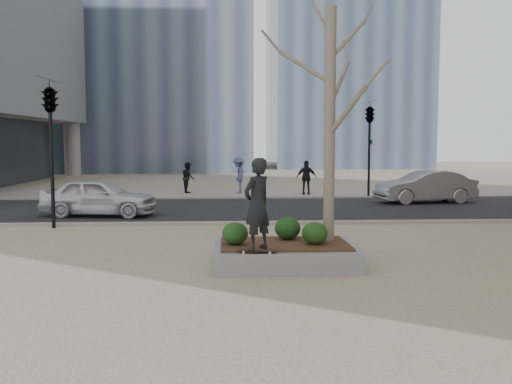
{
  "coord_description": "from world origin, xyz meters",
  "views": [
    {
      "loc": [
        -0.23,
        -11.93,
        2.65
      ],
      "look_at": [
        0.5,
        2.0,
        1.4
      ],
      "focal_mm": 40.0,
      "sensor_mm": 36.0,
      "label": 1
    }
  ],
  "objects": [
    {
      "name": "far_sidewalk",
      "position": [
        0.0,
        17.0,
        0.01
      ],
      "size": [
        60.0,
        6.0,
        0.02
      ],
      "primitive_type": "cube",
      "color": "gray",
      "rests_on": "ground"
    },
    {
      "name": "shrub_right",
      "position": [
        1.62,
        -0.19,
        0.72
      ],
      "size": [
        0.55,
        0.55,
        0.46
      ],
      "primitive_type": "ellipsoid",
      "color": "black",
      "rests_on": "planter_mulch"
    },
    {
      "name": "ground",
      "position": [
        0.0,
        0.0,
        0.0
      ],
      "size": [
        120.0,
        120.0,
        0.0
      ],
      "primitive_type": "plane",
      "color": "tan",
      "rests_on": "ground"
    },
    {
      "name": "shrub_middle",
      "position": [
        1.12,
        0.44,
        0.73
      ],
      "size": [
        0.57,
        0.57,
        0.49
      ],
      "primitive_type": "ellipsoid",
      "color": "black",
      "rests_on": "planter_mulch"
    },
    {
      "name": "traffic_light_near",
      "position": [
        -5.5,
        5.6,
        2.25
      ],
      "size": [
        0.6,
        2.48,
        4.5
      ],
      "primitive_type": null,
      "color": "black",
      "rests_on": "ground"
    },
    {
      "name": "car_silver",
      "position": [
        8.27,
        11.91,
        0.71
      ],
      "size": [
        4.33,
        2.0,
        1.38
      ],
      "primitive_type": "imported",
      "rotation": [
        0.0,
        0.0,
        4.85
      ],
      "color": "#95989C",
      "rests_on": "street"
    },
    {
      "name": "planter",
      "position": [
        1.0,
        0.0,
        0.23
      ],
      "size": [
        3.0,
        2.0,
        0.45
      ],
      "primitive_type": "cube",
      "color": "gray",
      "rests_on": "ground"
    },
    {
      "name": "traffic_light_far",
      "position": [
        6.5,
        14.6,
        2.25
      ],
      "size": [
        0.6,
        2.48,
        4.5
      ],
      "primitive_type": null,
      "color": "black",
      "rests_on": "ground"
    },
    {
      "name": "sycamore_tree",
      "position": [
        2.0,
        0.3,
        3.79
      ],
      "size": [
        2.8,
        2.8,
        6.6
      ],
      "primitive_type": null,
      "color": "gray",
      "rests_on": "planter_mulch"
    },
    {
      "name": "planter_mulch",
      "position": [
        1.0,
        0.0,
        0.47
      ],
      "size": [
        2.7,
        1.7,
        0.04
      ],
      "primitive_type": "cube",
      "color": "#382314",
      "rests_on": "planter"
    },
    {
      "name": "skateboard",
      "position": [
        0.37,
        -0.88,
        0.49
      ],
      "size": [
        0.8,
        0.33,
        0.08
      ],
      "primitive_type": null,
      "rotation": [
        0.0,
        0.0,
        -0.17
      ],
      "color": "black",
      "rests_on": "planter"
    },
    {
      "name": "skateboarder",
      "position": [
        0.37,
        -0.88,
        1.43
      ],
      "size": [
        0.77,
        0.76,
        1.8
      ],
      "primitive_type": "imported",
      "rotation": [
        0.0,
        0.0,
        3.89
      ],
      "color": "black",
      "rests_on": "skateboard"
    },
    {
      "name": "shrub_left",
      "position": [
        -0.05,
        -0.13,
        0.72
      ],
      "size": [
        0.55,
        0.55,
        0.47
      ],
      "primitive_type": "ellipsoid",
      "color": "#133C16",
      "rests_on": "planter_mulch"
    },
    {
      "name": "police_car",
      "position": [
        -4.69,
        8.22,
        0.7
      ],
      "size": [
        4.16,
        2.14,
        1.35
      ],
      "primitive_type": "imported",
      "rotation": [
        0.0,
        0.0,
        1.43
      ],
      "color": "silver",
      "rests_on": "street"
    },
    {
      "name": "street",
      "position": [
        0.0,
        10.0,
        0.01
      ],
      "size": [
        60.0,
        8.0,
        0.02
      ],
      "primitive_type": "cube",
      "color": "black",
      "rests_on": "ground"
    },
    {
      "name": "pedestrian_c",
      "position": [
        3.7,
        15.72,
        0.86
      ],
      "size": [
        1.04,
        0.57,
        1.68
      ],
      "primitive_type": "imported",
      "rotation": [
        0.0,
        0.0,
        2.98
      ],
      "color": "black",
      "rests_on": "far_sidewalk"
    },
    {
      "name": "pedestrian_b",
      "position": [
        0.4,
        16.76,
        0.93
      ],
      "size": [
        0.71,
        1.19,
        1.81
      ],
      "primitive_type": "imported",
      "rotation": [
        0.0,
        0.0,
        4.74
      ],
      "color": "#494D83",
      "rests_on": "far_sidewalk"
    },
    {
      "name": "pedestrian_a",
      "position": [
        -2.15,
        17.05,
        0.8
      ],
      "size": [
        0.73,
        0.86,
        1.56
      ],
      "primitive_type": "imported",
      "rotation": [
        0.0,
        0.0,
        1.77
      ],
      "color": "black",
      "rests_on": "far_sidewalk"
    }
  ]
}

